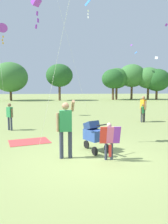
{
  "coord_description": "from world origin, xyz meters",
  "views": [
    {
      "loc": [
        -0.68,
        -6.37,
        2.15
      ],
      "look_at": [
        0.0,
        0.97,
        1.3
      ],
      "focal_mm": 35.28,
      "sensor_mm": 36.0,
      "label": 1
    }
  ],
  "objects_px": {
    "kite_green_novelty": "(87,6)",
    "person_sitting_far": "(10,114)",
    "stroller": "(93,133)",
    "picnic_blanket": "(29,142)",
    "kite_orange_delta": "(2,29)",
    "person_adult_flyer": "(66,125)",
    "child_with_butterfly_kite": "(109,138)",
    "person_couple_left": "(143,111)",
    "person_kid_running": "(143,107)"
  },
  "relations": [
    {
      "from": "kite_green_novelty",
      "to": "person_sitting_far",
      "type": "height_order",
      "value": "kite_green_novelty"
    },
    {
      "from": "stroller",
      "to": "picnic_blanket",
      "type": "xyz_separation_m",
      "value": [
        -2.33,
        1.46,
        -0.6
      ]
    },
    {
      "from": "kite_orange_delta",
      "to": "person_adult_flyer",
      "type": "bearing_deg",
      "value": -66.57
    },
    {
      "from": "person_adult_flyer",
      "to": "kite_green_novelty",
      "type": "height_order",
      "value": "kite_green_novelty"
    },
    {
      "from": "child_with_butterfly_kite",
      "to": "kite_green_novelty",
      "type": "bearing_deg",
      "value": 87.53
    },
    {
      "from": "stroller",
      "to": "person_couple_left",
      "type": "distance_m",
      "value": 6.86
    },
    {
      "from": "person_couple_left",
      "to": "person_adult_flyer",
      "type": "bearing_deg",
      "value": -126.56
    },
    {
      "from": "person_kid_running",
      "to": "stroller",
      "type": "bearing_deg",
      "value": -123.41
    },
    {
      "from": "kite_orange_delta",
      "to": "person_sitting_far",
      "type": "height_order",
      "value": "kite_orange_delta"
    },
    {
      "from": "kite_orange_delta",
      "to": "kite_green_novelty",
      "type": "bearing_deg",
      "value": 2.27
    },
    {
      "from": "child_with_butterfly_kite",
      "to": "stroller",
      "type": "height_order",
      "value": "child_with_butterfly_kite"
    },
    {
      "from": "child_with_butterfly_kite",
      "to": "person_adult_flyer",
      "type": "height_order",
      "value": "person_adult_flyer"
    },
    {
      "from": "person_couple_left",
      "to": "picnic_blanket",
      "type": "height_order",
      "value": "person_couple_left"
    },
    {
      "from": "kite_green_novelty",
      "to": "person_couple_left",
      "type": "bearing_deg",
      "value": -50.54
    },
    {
      "from": "kite_orange_delta",
      "to": "person_couple_left",
      "type": "distance_m",
      "value": 11.05
    },
    {
      "from": "kite_green_novelty",
      "to": "picnic_blanket",
      "type": "distance_m",
      "value": 11.61
    },
    {
      "from": "stroller",
      "to": "picnic_blanket",
      "type": "bearing_deg",
      "value": 147.94
    },
    {
      "from": "person_adult_flyer",
      "to": "person_sitting_far",
      "type": "relative_size",
      "value": 1.32
    },
    {
      "from": "kite_green_novelty",
      "to": "picnic_blanket",
      "type": "height_order",
      "value": "kite_green_novelty"
    },
    {
      "from": "person_couple_left",
      "to": "person_sitting_far",
      "type": "bearing_deg",
      "value": -166.23
    },
    {
      "from": "person_adult_flyer",
      "to": "picnic_blanket",
      "type": "relative_size",
      "value": 1.16
    },
    {
      "from": "stroller",
      "to": "person_sitting_far",
      "type": "bearing_deg",
      "value": 133.01
    },
    {
      "from": "child_with_butterfly_kite",
      "to": "kite_green_novelty",
      "type": "distance_m",
      "value": 12.62
    },
    {
      "from": "person_sitting_far",
      "to": "child_with_butterfly_kite",
      "type": "bearing_deg",
      "value": -50.67
    },
    {
      "from": "person_sitting_far",
      "to": "kite_green_novelty",
      "type": "bearing_deg",
      "value": 51.14
    },
    {
      "from": "person_adult_flyer",
      "to": "person_kid_running",
      "type": "relative_size",
      "value": 1.11
    },
    {
      "from": "person_sitting_far",
      "to": "person_kid_running",
      "type": "distance_m",
      "value": 7.73
    },
    {
      "from": "kite_green_novelty",
      "to": "person_sitting_far",
      "type": "relative_size",
      "value": 6.47
    },
    {
      "from": "kite_green_novelty",
      "to": "person_kid_running",
      "type": "height_order",
      "value": "kite_green_novelty"
    },
    {
      "from": "kite_orange_delta",
      "to": "kite_green_novelty",
      "type": "height_order",
      "value": "kite_green_novelty"
    },
    {
      "from": "person_couple_left",
      "to": "picnic_blanket",
      "type": "relative_size",
      "value": 0.74
    },
    {
      "from": "kite_orange_delta",
      "to": "person_sitting_far",
      "type": "bearing_deg",
      "value": -73.68
    },
    {
      "from": "child_with_butterfly_kite",
      "to": "kite_green_novelty",
      "type": "xyz_separation_m",
      "value": [
        0.45,
        10.32,
        7.25
      ]
    },
    {
      "from": "child_with_butterfly_kite",
      "to": "stroller",
      "type": "xyz_separation_m",
      "value": [
        -0.33,
        0.95,
        -0.06
      ]
    },
    {
      "from": "kite_green_novelty",
      "to": "person_kid_running",
      "type": "distance_m",
      "value": 8.4
    },
    {
      "from": "person_sitting_far",
      "to": "person_couple_left",
      "type": "relative_size",
      "value": 1.19
    },
    {
      "from": "stroller",
      "to": "person_kid_running",
      "type": "height_order",
      "value": "person_kid_running"
    },
    {
      "from": "stroller",
      "to": "kite_orange_delta",
      "type": "xyz_separation_m",
      "value": [
        -5.17,
        9.14,
        5.54
      ]
    },
    {
      "from": "stroller",
      "to": "person_couple_left",
      "type": "bearing_deg",
      "value": 56.43
    },
    {
      "from": "stroller",
      "to": "person_couple_left",
      "type": "relative_size",
      "value": 0.96
    },
    {
      "from": "child_with_butterfly_kite",
      "to": "person_kid_running",
      "type": "height_order",
      "value": "person_kid_running"
    },
    {
      "from": "person_adult_flyer",
      "to": "person_kid_running",
      "type": "distance_m",
      "value": 8.06
    },
    {
      "from": "stroller",
      "to": "kite_orange_delta",
      "type": "height_order",
      "value": "kite_orange_delta"
    },
    {
      "from": "picnic_blanket",
      "to": "child_with_butterfly_kite",
      "type": "bearing_deg",
      "value": -42.08
    },
    {
      "from": "kite_orange_delta",
      "to": "person_couple_left",
      "type": "bearing_deg",
      "value": -20.91
    },
    {
      "from": "stroller",
      "to": "person_kid_running",
      "type": "bearing_deg",
      "value": 56.59
    },
    {
      "from": "child_with_butterfly_kite",
      "to": "picnic_blanket",
      "type": "distance_m",
      "value": 3.65
    },
    {
      "from": "person_kid_running",
      "to": "picnic_blanket",
      "type": "height_order",
      "value": "person_kid_running"
    },
    {
      "from": "person_adult_flyer",
      "to": "kite_green_novelty",
      "type": "distance_m",
      "value": 12.29
    },
    {
      "from": "child_with_butterfly_kite",
      "to": "person_couple_left",
      "type": "relative_size",
      "value": 0.99
    }
  ]
}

